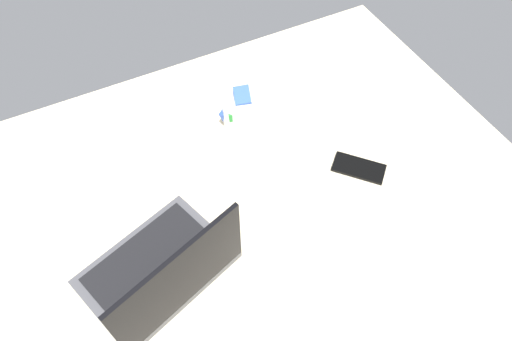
% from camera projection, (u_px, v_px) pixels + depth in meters
% --- Properties ---
extents(bed_mattress, '(1.80, 1.40, 0.18)m').
position_uv_depth(bed_mattress, '(219.00, 277.00, 1.19)').
color(bed_mattress, beige).
rests_on(bed_mattress, ground).
extents(laptop, '(0.39, 0.32, 0.23)m').
position_uv_depth(laptop, '(163.00, 271.00, 1.05)').
color(laptop, '#4C4C51').
rests_on(laptop, bed_mattress).
extents(snack_cup, '(0.10, 0.09, 0.14)m').
position_uv_depth(snack_cup, '(239.00, 114.00, 1.32)').
color(snack_cup, silver).
rests_on(snack_cup, bed_mattress).
extents(cell_phone, '(0.15, 0.15, 0.01)m').
position_uv_depth(cell_phone, '(359.00, 168.00, 1.28)').
color(cell_phone, black).
rests_on(cell_phone, bed_mattress).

